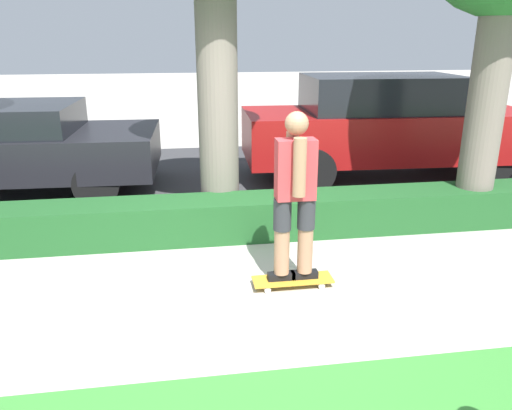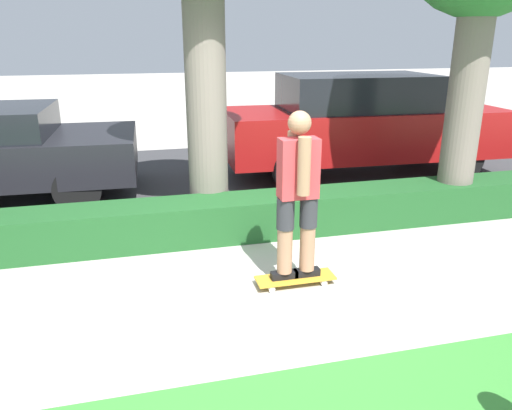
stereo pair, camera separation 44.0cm
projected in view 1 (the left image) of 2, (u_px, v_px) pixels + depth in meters
The scene contains 7 objects.
ground_plane at pixel (244, 303), 4.52m from camera, with size 60.00×60.00×0.00m, color #ADA89E.
street_asphalt at pixel (212, 178), 8.45m from camera, with size 14.55×5.00×0.01m.
hedge_row at pixel (227, 218), 5.94m from camera, with size 14.55×0.60×0.48m.
skateboard at pixel (293, 280), 4.80m from camera, with size 0.77×0.24×0.08m.
skater_person at pixel (295, 194), 4.52m from camera, with size 0.49×0.41×1.60m.
parked_car_front at pixel (8, 146), 7.51m from camera, with size 4.39×2.09×1.34m.
parked_car_middle at pixel (385, 125), 8.32m from camera, with size 4.80×1.89×1.69m.
Camera 1 is at (-0.50, -3.96, 2.29)m, focal length 35.00 mm.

